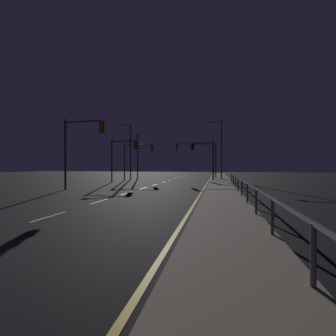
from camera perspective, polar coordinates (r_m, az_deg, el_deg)
name	(u,v)px	position (r m, az deg, el deg)	size (l,w,h in m)	color
ground_plane	(145,188)	(21.73, -5.39, -4.64)	(112.00, 112.00, 0.00)	black
sidewalk_right	(222,188)	(20.78, 12.50, -4.69)	(2.50, 77.00, 0.14)	gray
lane_markings_center	(155,185)	(25.09, -3.04, -3.93)	(0.14, 50.00, 0.01)	silver
lane_edge_line	(206,184)	(25.80, 8.99, -3.81)	(0.14, 53.00, 0.01)	gold
traffic_light_far_right	(196,152)	(31.35, 6.51, 3.76)	(4.88, 0.94, 5.00)	#2D3033
traffic_light_overhead_east	(81,140)	(20.85, -19.63, 6.19)	(3.67, 0.43, 5.75)	#38383D
traffic_light_near_left	(205,153)	(37.80, 8.55, 3.54)	(3.99, 0.55, 5.39)	#2D3033
traffic_light_mid_right	(123,152)	(28.91, -10.54, 3.72)	(3.43, 0.71, 5.09)	#38383D
traffic_light_far_center	(204,152)	(36.18, 8.43, 3.63)	(3.28, 0.34, 5.41)	#2D3033
traffic_light_mid_left	(138,154)	(32.45, -7.15, 3.27)	(4.11, 0.34, 4.95)	#4C4C51
street_lamp_median	(219,144)	(34.56, 11.81, 5.52)	(2.34, 0.71, 8.07)	#4C4C51
street_lamp_across_street	(129,147)	(35.90, -9.19, 4.96)	(1.52, 1.64, 7.93)	#4C4C51
street_lamp_far_end	(136,151)	(37.84, -7.56, 3.86)	(1.56, 1.44, 6.85)	#2D3033
barrier_fence	(244,186)	(14.02, 17.42, -3.94)	(0.09, 25.50, 0.98)	#59595E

